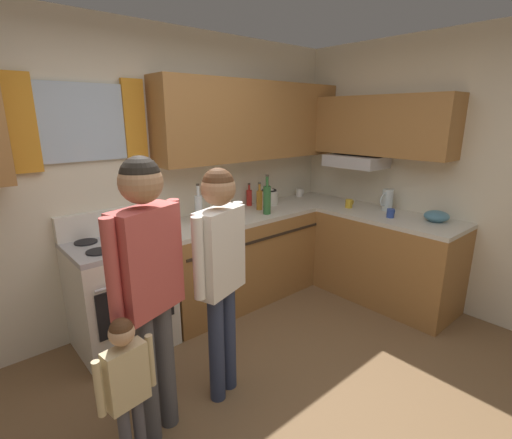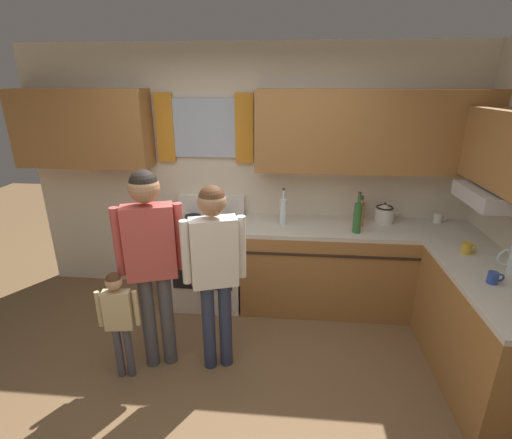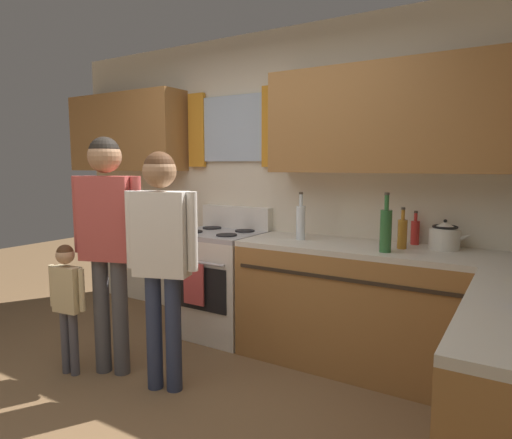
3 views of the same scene
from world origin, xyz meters
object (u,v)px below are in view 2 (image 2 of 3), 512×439
bottle_wine_green (358,217)px  small_child (118,314)px  stove_oven (209,260)px  adult_holding_child (151,250)px  mug_ceramic_white (438,218)px  bottle_tall_clear (283,211)px  bottle_sauce_red (361,210)px  bottle_oil_amber (361,215)px  mug_mustard_yellow (467,248)px  stovetop_kettle (384,213)px  adult_in_plaid (214,259)px  mug_cobalt_blue (493,278)px

bottle_wine_green → small_child: bearing=-151.4°
stove_oven → adult_holding_child: adult_holding_child is taller
mug_ceramic_white → adult_holding_child: (-2.54, -1.22, 0.10)m
bottle_tall_clear → bottle_sauce_red: size_ratio=1.49×
stove_oven → bottle_oil_amber: 1.63m
mug_mustard_yellow → stovetop_kettle: (-0.52, 0.69, 0.05)m
stove_oven → bottle_sauce_red: 1.68m
stove_oven → stovetop_kettle: (1.79, 0.15, 0.53)m
mug_ceramic_white → stovetop_kettle: (-0.55, -0.04, 0.05)m
bottle_wine_green → stovetop_kettle: 0.45m
stove_oven → adult_in_plaid: adult_in_plaid is taller
bottle_tall_clear → mug_cobalt_blue: bottle_tall_clear is taller
small_child → bottle_tall_clear: bearing=44.6°
bottle_sauce_red → adult_holding_child: 2.18m
bottle_tall_clear → bottle_sauce_red: (0.80, 0.24, -0.05)m
mug_cobalt_blue → mug_ceramic_white: size_ratio=0.91×
bottle_oil_amber → stovetop_kettle: (0.25, 0.12, -0.01)m
bottle_sauce_red → small_child: 2.51m
bottle_oil_amber → mug_ceramic_white: bearing=11.7°
bottle_wine_green → adult_in_plaid: bearing=-144.4°
adult_holding_child → small_child: bearing=-143.4°
mug_cobalt_blue → adult_in_plaid: bearing=179.1°
stove_oven → mug_cobalt_blue: bearing=-24.4°
mug_mustard_yellow → small_child: (-2.75, -0.66, -0.36)m
mug_cobalt_blue → stovetop_kettle: (-0.49, 1.19, 0.05)m
bottle_oil_amber → adult_holding_child: 2.03m
bottle_tall_clear → small_child: bottle_tall_clear is taller
bottle_tall_clear → bottle_oil_amber: (0.76, 0.03, -0.03)m
mug_mustard_yellow → adult_in_plaid: bearing=-167.1°
stove_oven → stovetop_kettle: size_ratio=4.02×
bottle_tall_clear → small_child: 1.76m
bottle_sauce_red → adult_in_plaid: (-1.29, -1.25, -0.01)m
stove_oven → mug_mustard_yellow: bearing=-13.1°
bottle_oil_amber → adult_holding_child: size_ratio=0.17×
bottle_wine_green → bottle_sauce_red: size_ratio=1.60×
bottle_tall_clear → stove_oven: bearing=-179.8°
mug_cobalt_blue → mug_ceramic_white: 1.23m
bottle_tall_clear → bottle_wine_green: bottle_wine_green is taller
stove_oven → bottle_sauce_red: size_ratio=4.48×
adult_holding_child → small_child: adult_holding_child is taller
bottle_sauce_red → bottle_oil_amber: 0.22m
mug_mustard_yellow → mug_ceramic_white: 0.73m
adult_holding_child → bottle_wine_green: bearing=27.4°
stovetop_kettle → adult_holding_child: (-1.99, -1.17, 0.05)m
mug_mustard_yellow → adult_in_plaid: size_ratio=0.08×
stove_oven → stovetop_kettle: stovetop_kettle is taller
mug_ceramic_white → small_child: size_ratio=0.14×
bottle_oil_amber → stovetop_kettle: 0.28m
stove_oven → bottle_tall_clear: size_ratio=3.00×
mug_cobalt_blue → adult_in_plaid: size_ratio=0.07×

